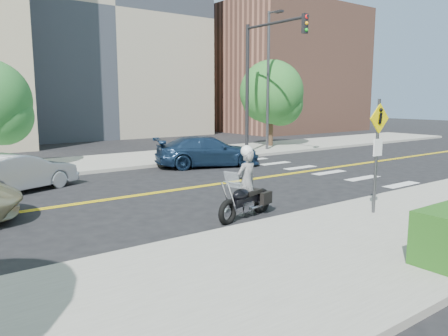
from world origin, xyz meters
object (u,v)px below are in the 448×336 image
parked_car_silver (18,173)px  motorcyclist (246,181)px  parked_car_blue (208,151)px  motorcycle (246,193)px  pedestrian_sign (377,145)px

parked_car_silver → motorcyclist: bearing=-171.2°
motorcyclist → parked_car_blue: 8.88m
parked_car_silver → motorcycle: bearing=-172.5°
motorcyclist → parked_car_blue: (4.14, 7.85, -0.25)m
pedestrian_sign → parked_car_blue: (1.59, 10.09, -1.25)m
motorcyclist → parked_car_silver: (-4.30, 7.01, -0.30)m
pedestrian_sign → motorcycle: pedestrian_sign is taller
parked_car_blue → parked_car_silver: bearing=114.4°
pedestrian_sign → motorcycle: (-2.69, 2.10, -1.30)m
motorcycle → parked_car_silver: bearing=104.9°
parked_car_blue → pedestrian_sign: bearing=-170.2°
motorcycle → parked_car_blue: 9.07m
pedestrian_sign → motorcyclist: pedestrian_sign is taller
parked_car_silver → parked_car_blue: size_ratio=0.82×
pedestrian_sign → motorcyclist: size_ratio=1.56×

